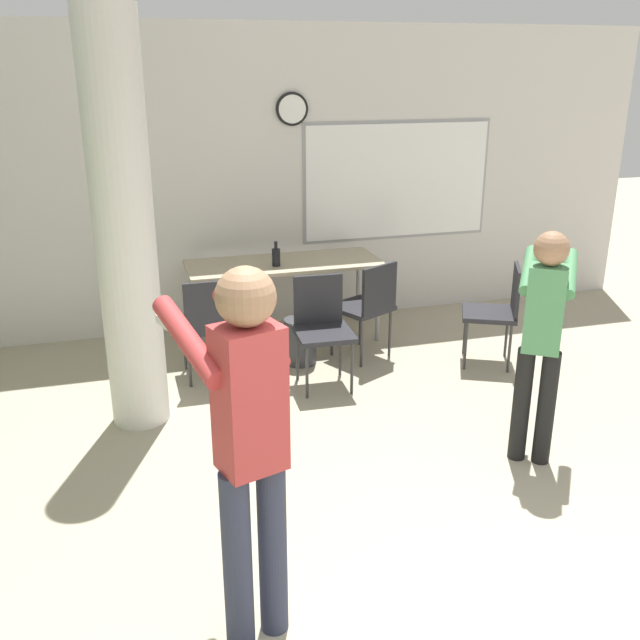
% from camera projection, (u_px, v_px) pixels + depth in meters
% --- Properties ---
extents(wall_back, '(8.00, 0.15, 2.80)m').
position_uv_depth(wall_back, '(259.00, 181.00, 6.72)').
color(wall_back, silver).
rests_on(wall_back, ground_plane).
extents(support_pillar, '(0.40, 0.40, 2.80)m').
position_uv_depth(support_pillar, '(124.00, 230.00, 4.74)').
color(support_pillar, silver).
rests_on(support_pillar, ground_plane).
extents(folding_table, '(1.75, 0.68, 0.74)m').
position_uv_depth(folding_table, '(284.00, 267.00, 6.48)').
color(folding_table, tan).
rests_on(folding_table, ground_plane).
extents(bottle_on_table, '(0.07, 0.07, 0.22)m').
position_uv_depth(bottle_on_table, '(276.00, 257.00, 6.31)').
color(bottle_on_table, black).
rests_on(bottle_on_table, folding_table).
extents(waste_bin, '(0.28, 0.28, 0.40)m').
position_uv_depth(waste_bin, '(300.00, 341.00, 6.12)').
color(waste_bin, '#38383D').
rests_on(waste_bin, ground_plane).
extents(chair_table_left, '(0.44, 0.44, 0.87)m').
position_uv_depth(chair_table_left, '(208.00, 320.00, 5.69)').
color(chair_table_left, '#232328').
rests_on(chair_table_left, ground_plane).
extents(chair_mid_room, '(0.59, 0.59, 0.87)m').
position_uv_depth(chair_mid_room, '(498.00, 307.00, 6.00)').
color(chair_mid_room, '#232328').
rests_on(chair_mid_room, ground_plane).
extents(chair_table_right, '(0.59, 0.59, 0.87)m').
position_uv_depth(chair_table_right, '(368.00, 303.00, 6.11)').
color(chair_table_right, '#232328').
rests_on(chair_table_right, ground_plane).
extents(chair_table_front, '(0.46, 0.46, 0.87)m').
position_uv_depth(chair_table_front, '(322.00, 323.00, 5.63)').
color(chair_table_front, '#232328').
rests_on(chair_table_front, ground_plane).
extents(person_playing_side, '(0.54, 0.63, 1.52)m').
position_uv_depth(person_playing_side, '(542.00, 330.00, 4.40)').
color(person_playing_side, black).
rests_on(person_playing_side, ground_plane).
extents(person_playing_front, '(0.52, 0.69, 1.74)m').
position_uv_depth(person_playing_front, '(247.00, 433.00, 2.92)').
color(person_playing_front, '#2D3347').
rests_on(person_playing_front, ground_plane).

